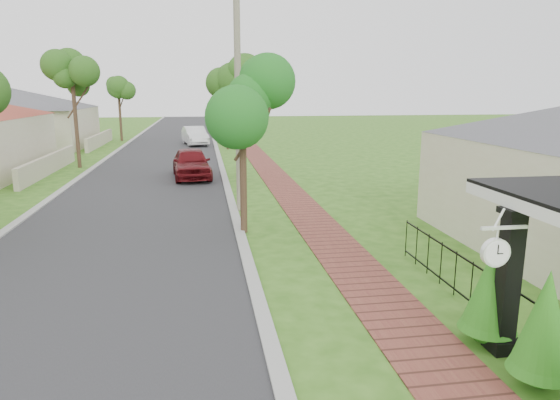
{
  "coord_description": "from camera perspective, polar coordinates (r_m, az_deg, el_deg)",
  "views": [
    {
      "loc": [
        -0.41,
        -8.14,
        4.36
      ],
      "look_at": [
        1.59,
        4.74,
        1.5
      ],
      "focal_mm": 32.0,
      "sensor_mm": 36.0,
      "label": 1
    }
  ],
  "objects": [
    {
      "name": "ground",
      "position": [
        9.24,
        -5.46,
        -15.83
      ],
      "size": [
        160.0,
        160.0,
        0.0
      ],
      "primitive_type": "plane",
      "color": "#2F6017",
      "rests_on": "ground"
    },
    {
      "name": "road",
      "position": [
        28.59,
        -13.96,
        3.24
      ],
      "size": [
        7.0,
        120.0,
        0.02
      ],
      "primitive_type": "cube",
      "color": "#28282B",
      "rests_on": "ground"
    },
    {
      "name": "kerb_right",
      "position": [
        28.49,
        -6.62,
        3.49
      ],
      "size": [
        0.3,
        120.0,
        0.1
      ],
      "primitive_type": "cube",
      "color": "#9E9E99",
      "rests_on": "ground"
    },
    {
      "name": "kerb_left",
      "position": [
        29.15,
        -21.13,
        2.94
      ],
      "size": [
        0.3,
        120.0,
        0.1
      ],
      "primitive_type": "cube",
      "color": "#9E9E99",
      "rests_on": "ground"
    },
    {
      "name": "sidewalk",
      "position": [
        28.71,
        -1.42,
        3.64
      ],
      "size": [
        1.5,
        120.0,
        0.03
      ],
      "primitive_type": "cube",
      "color": "brown",
      "rests_on": "ground"
    },
    {
      "name": "porch_post",
      "position": [
        9.28,
        24.54,
        -9.24
      ],
      "size": [
        0.48,
        0.48,
        2.52
      ],
      "color": "black",
      "rests_on": "ground"
    },
    {
      "name": "picket_fence",
      "position": [
        10.44,
        22.87,
        -10.14
      ],
      "size": [
        0.03,
        8.02,
        1.0
      ],
      "color": "black",
      "rests_on": "ground"
    },
    {
      "name": "street_trees",
      "position": [
        35.07,
        -13.19,
        12.34
      ],
      "size": [
        10.7,
        37.65,
        5.89
      ],
      "color": "#382619",
      "rests_on": "ground"
    },
    {
      "name": "hedge_row",
      "position": [
        8.52,
        27.68,
        -12.69
      ],
      "size": [
        0.88,
        3.51,
        2.13
      ],
      "color": "#1D6013",
      "rests_on": "ground"
    },
    {
      "name": "far_house_grey",
      "position": [
        44.63,
        -28.2,
        8.34
      ],
      "size": [
        15.56,
        15.56,
        4.6
      ],
      "color": "beige",
      "rests_on": "ground"
    },
    {
      "name": "parked_car_red",
      "position": [
        25.78,
        -10.1,
        4.16
      ],
      "size": [
        2.18,
        4.62,
        1.53
      ],
      "primitive_type": "imported",
      "rotation": [
        0.0,
        0.0,
        0.09
      ],
      "color": "#5D0E12",
      "rests_on": "ground"
    },
    {
      "name": "parked_car_white",
      "position": [
        41.75,
        -9.7,
        7.23
      ],
      "size": [
        2.37,
        4.72,
        1.49
      ],
      "primitive_type": "imported",
      "rotation": [
        0.0,
        0.0,
        0.18
      ],
      "color": "white",
      "rests_on": "ground"
    },
    {
      "name": "near_tree",
      "position": [
        15.19,
        -4.35,
        10.82
      ],
      "size": [
        1.94,
        1.94,
        4.98
      ],
      "color": "#382619",
      "rests_on": "ground"
    },
    {
      "name": "utility_pole",
      "position": [
        18.19,
        -4.81,
        11.63
      ],
      "size": [
        1.2,
        0.24,
        8.15
      ],
      "color": "gray",
      "rests_on": "ground"
    },
    {
      "name": "station_clock",
      "position": [
        8.41,
        23.46,
        -5.33
      ],
      "size": [
        0.76,
        0.13,
        0.65
      ],
      "color": "white",
      "rests_on": "ground"
    }
  ]
}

